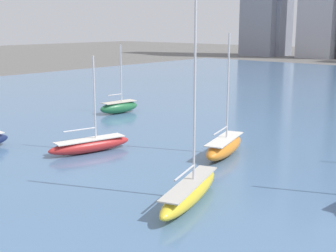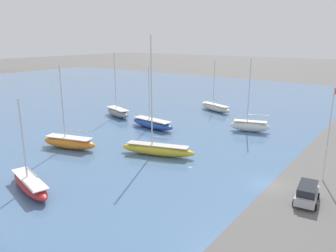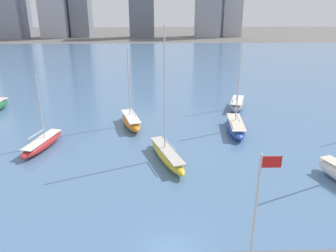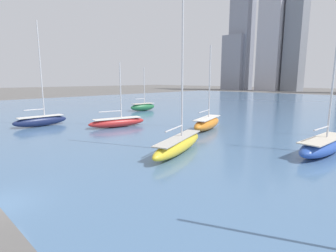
# 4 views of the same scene
# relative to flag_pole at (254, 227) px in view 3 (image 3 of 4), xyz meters

# --- Properties ---
(harbor_water) EXTENTS (180.00, 140.00, 0.00)m
(harbor_water) POSITION_rel_flag_pole_xyz_m (-4.84, 74.50, -5.84)
(harbor_water) COLOR #4C7099
(harbor_water) RESTS_ON ground_plane
(flag_pole) EXTENTS (1.24, 0.14, 10.72)m
(flag_pole) POSITION_rel_flag_pole_xyz_m (0.00, 0.00, 0.00)
(flag_pole) COLOR silver
(flag_pole) RESTS_ON ground_plane
(sailboat_yellow) EXTENTS (5.09, 10.65, 16.16)m
(sailboat_yellow) POSITION_rel_flag_pole_xyz_m (-4.69, 20.35, -4.90)
(sailboat_yellow) COLOR yellow
(sailboat_yellow) RESTS_ON harbor_water
(sailboat_blue) EXTENTS (3.38, 9.82, 11.05)m
(sailboat_blue) POSITION_rel_flag_pole_xyz_m (6.00, 29.87, -4.94)
(sailboat_blue) COLOR #284CA8
(sailboat_blue) RESTS_ON harbor_water
(sailboat_red) EXTENTS (4.16, 9.29, 9.92)m
(sailboat_red) POSITION_rel_flag_pole_xyz_m (-21.27, 24.62, -5.05)
(sailboat_red) COLOR #B72828
(sailboat_red) RESTS_ON harbor_water
(sailboat_orange) EXTENTS (4.56, 9.06, 12.17)m
(sailboat_orange) POSITION_rel_flag_pole_xyz_m (-10.00, 32.67, -4.87)
(sailboat_orange) COLOR orange
(sailboat_orange) RESTS_ON harbor_water
(sailboat_gray) EXTENTS (4.80, 8.49, 13.14)m
(sailboat_gray) POSITION_rel_flag_pole_xyz_m (8.82, 41.30, -4.87)
(sailboat_gray) COLOR gray
(sailboat_gray) RESTS_ON harbor_water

